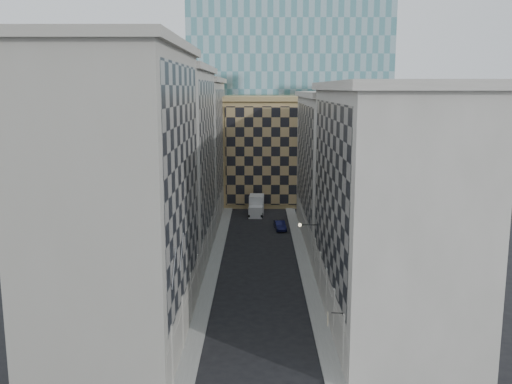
{
  "coord_description": "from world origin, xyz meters",
  "views": [
    {
      "loc": [
        -0.1,
        -33.45,
        20.14
      ],
      "look_at": [
        -0.31,
        13.49,
        11.58
      ],
      "focal_mm": 40.0,
      "sensor_mm": 36.0,
      "label": 1
    }
  ],
  "objects": [
    {
      "name": "church_tower",
      "position": [
        0.0,
        82.0,
        26.95
      ],
      "size": [
        7.2,
        7.2,
        51.5
      ],
      "color": "#292520",
      "rests_on": "ground"
    },
    {
      "name": "box_truck",
      "position": [
        -0.44,
        56.5,
        1.34
      ],
      "size": [
        2.57,
        5.73,
        3.08
      ],
      "rotation": [
        0.0,
        0.0,
        -0.05
      ],
      "color": "silver",
      "rests_on": "ground"
    },
    {
      "name": "bldg_right_b",
      "position": [
        10.89,
        42.0,
        9.85
      ],
      "size": [
        10.8,
        28.8,
        19.7
      ],
      "color": "#ACA99D",
      "rests_on": "ground"
    },
    {
      "name": "bldg_left_c",
      "position": [
        -10.88,
        55.0,
        10.83
      ],
      "size": [
        10.8,
        22.8,
        21.7
      ],
      "color": "gray",
      "rests_on": "ground"
    },
    {
      "name": "sidewalk_west",
      "position": [
        -5.25,
        30.0,
        0.07
      ],
      "size": [
        1.5,
        100.0,
        0.15
      ],
      "primitive_type": "cube",
      "color": "gray",
      "rests_on": "ground"
    },
    {
      "name": "shop_sign",
      "position": [
        4.95,
        5.24,
        3.83
      ],
      "size": [
        1.22,
        0.79,
        0.88
      ],
      "rotation": [
        0.0,
        0.0,
        -0.1
      ],
      "color": "black",
      "rests_on": "ground"
    },
    {
      "name": "bldg_left_b",
      "position": [
        -10.88,
        33.0,
        11.32
      ],
      "size": [
        10.8,
        22.8,
        22.7
      ],
      "color": "gray",
      "rests_on": "ground"
    },
    {
      "name": "dark_car",
      "position": [
        3.01,
        46.53,
        0.66
      ],
      "size": [
        1.83,
        4.14,
        1.32
      ],
      "primitive_type": "imported",
      "rotation": [
        0.0,
        0.0,
        0.11
      ],
      "color": "#0E1036",
      "rests_on": "ground"
    },
    {
      "name": "flagpoles_left",
      "position": [
        -5.9,
        6.0,
        8.0
      ],
      "size": [
        0.1,
        6.33,
        2.33
      ],
      "color": "gray",
      "rests_on": "ground"
    },
    {
      "name": "tan_block",
      "position": [
        2.0,
        67.9,
        9.44
      ],
      "size": [
        16.8,
        14.8,
        18.8
      ],
      "color": "tan",
      "rests_on": "ground"
    },
    {
      "name": "bldg_right_a",
      "position": [
        10.88,
        15.0,
        10.32
      ],
      "size": [
        10.8,
        26.8,
        20.7
      ],
      "color": "#ACA99D",
      "rests_on": "ground"
    },
    {
      "name": "bldg_left_a",
      "position": [
        -10.88,
        11.0,
        11.82
      ],
      "size": [
        10.8,
        22.8,
        23.7
      ],
      "color": "gray",
      "rests_on": "ground"
    },
    {
      "name": "sidewalk_east",
      "position": [
        5.25,
        30.0,
        0.07
      ],
      "size": [
        1.5,
        100.0,
        0.15
      ],
      "primitive_type": "cube",
      "color": "gray",
      "rests_on": "ground"
    },
    {
      "name": "bracket_lamp",
      "position": [
        4.38,
        24.0,
        6.2
      ],
      "size": [
        1.98,
        0.36,
        0.36
      ],
      "color": "black",
      "rests_on": "ground"
    }
  ]
}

